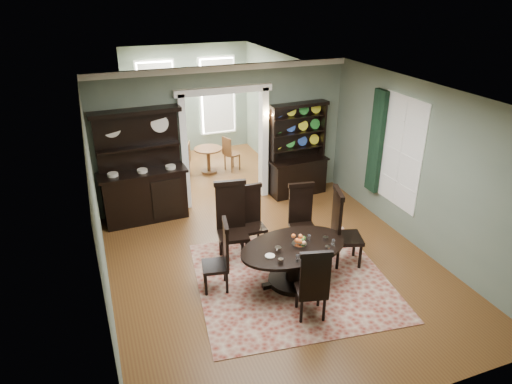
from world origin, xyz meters
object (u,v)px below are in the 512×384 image
Objects in this scene: dining_table at (293,257)px; sideboard at (143,183)px; parlor_table at (208,157)px; welsh_dresser at (298,162)px.

sideboard reaches higher than dining_table.
welsh_dresser is at bearing -50.13° from parlor_table.
dining_table is 5.09m from parlor_table.
welsh_dresser is at bearing -2.00° from sideboard.
dining_table is at bearing -120.15° from welsh_dresser.
sideboard reaches higher than parlor_table.
sideboard is 3.21× the size of parlor_table.
sideboard is at bearing 114.18° from dining_table.
sideboard is (-1.91, 3.14, 0.31)m from dining_table.
welsh_dresser reaches higher than parlor_table.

